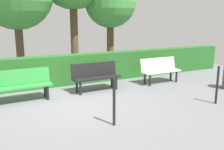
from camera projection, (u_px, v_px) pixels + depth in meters
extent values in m
plane|color=slate|center=(76.00, 102.00, 6.64)|extent=(16.20, 16.20, 0.00)
cube|color=white|center=(161.00, 71.00, 8.58)|extent=(1.44, 0.43, 0.05)
cube|color=white|center=(158.00, 64.00, 8.70)|extent=(1.44, 0.14, 0.42)
cylinder|color=black|center=(176.00, 77.00, 8.76)|extent=(0.07, 0.07, 0.39)
cylinder|color=black|center=(171.00, 75.00, 9.02)|extent=(0.07, 0.07, 0.39)
cylinder|color=black|center=(150.00, 80.00, 8.24)|extent=(0.07, 0.07, 0.39)
cylinder|color=black|center=(145.00, 78.00, 8.50)|extent=(0.07, 0.07, 0.39)
cube|color=black|center=(97.00, 78.00, 7.61)|extent=(1.51, 0.46, 0.05)
cube|color=black|center=(94.00, 69.00, 7.72)|extent=(1.50, 0.14, 0.42)
cylinder|color=black|center=(116.00, 84.00, 7.81)|extent=(0.07, 0.07, 0.39)
cylinder|color=black|center=(112.00, 82.00, 8.07)|extent=(0.07, 0.07, 0.39)
cylinder|color=black|center=(80.00, 88.00, 7.25)|extent=(0.07, 0.07, 0.39)
cylinder|color=black|center=(77.00, 86.00, 7.51)|extent=(0.07, 0.07, 0.39)
cube|color=#2D8C38|center=(22.00, 87.00, 6.59)|extent=(1.58, 0.46, 0.05)
cube|color=#2D8C38|center=(20.00, 77.00, 6.70)|extent=(1.57, 0.15, 0.42)
cylinder|color=black|center=(48.00, 93.00, 6.81)|extent=(0.07, 0.07, 0.39)
cylinder|color=black|center=(45.00, 90.00, 7.06)|extent=(0.07, 0.07, 0.39)
cube|color=#266023|center=(85.00, 68.00, 8.70)|extent=(12.20, 0.50, 1.00)
cylinder|color=brown|center=(110.00, 43.00, 11.15)|extent=(0.31, 0.31, 2.24)
sphere|color=#479942|center=(110.00, 2.00, 10.76)|extent=(2.22, 2.22, 2.22)
cylinder|color=brown|center=(74.00, 34.00, 10.48)|extent=(0.31, 0.31, 3.11)
cylinder|color=brown|center=(20.00, 46.00, 9.58)|extent=(0.30, 0.30, 2.32)
cylinder|color=black|center=(217.00, 85.00, 6.44)|extent=(0.06, 0.06, 1.00)
cylinder|color=black|center=(114.00, 102.00, 5.10)|extent=(0.06, 0.06, 1.00)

